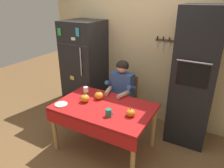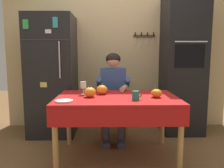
{
  "view_description": "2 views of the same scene",
  "coord_description": "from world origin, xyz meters",
  "px_view_note": "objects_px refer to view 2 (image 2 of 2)",
  "views": [
    {
      "loc": [
        1.39,
        -2.16,
        2.2
      ],
      "look_at": [
        0.06,
        0.23,
        1.04
      ],
      "focal_mm": 33.59,
      "sensor_mm": 36.0,
      "label": 1
    },
    {
      "loc": [
        -0.1,
        -2.49,
        1.24
      ],
      "look_at": [
        -0.05,
        0.29,
        0.86
      ],
      "focal_mm": 36.2,
      "sensor_mm": 36.0,
      "label": 2
    }
  ],
  "objects_px": {
    "pumpkin_small": "(90,92)",
    "seated_person": "(113,89)",
    "chair_behind_person": "(113,102)",
    "coffee_mug": "(136,95)",
    "wine_glass": "(83,85)",
    "serving_tray": "(64,101)",
    "dining_table": "(117,104)",
    "wall_oven": "(182,66)",
    "pumpkin_large": "(156,93)",
    "refrigerator": "(53,76)",
    "pumpkin_medium": "(102,90)"
  },
  "relations": [
    {
      "from": "pumpkin_small",
      "to": "seated_person",
      "type": "bearing_deg",
      "value": 65.42
    },
    {
      "from": "chair_behind_person",
      "to": "seated_person",
      "type": "xyz_separation_m",
      "value": [
        0.0,
        -0.19,
        0.23
      ]
    },
    {
      "from": "coffee_mug",
      "to": "wine_glass",
      "type": "xyz_separation_m",
      "value": [
        -0.6,
        0.33,
        0.06
      ]
    },
    {
      "from": "coffee_mug",
      "to": "pumpkin_small",
      "type": "distance_m",
      "value": 0.54
    },
    {
      "from": "serving_tray",
      "to": "dining_table",
      "type": "bearing_deg",
      "value": 24.67
    },
    {
      "from": "wall_oven",
      "to": "wine_glass",
      "type": "bearing_deg",
      "value": -151.9
    },
    {
      "from": "chair_behind_person",
      "to": "wine_glass",
      "type": "height_order",
      "value": "chair_behind_person"
    },
    {
      "from": "coffee_mug",
      "to": "dining_table",
      "type": "bearing_deg",
      "value": 136.67
    },
    {
      "from": "pumpkin_large",
      "to": "serving_tray",
      "type": "relative_size",
      "value": 0.67
    },
    {
      "from": "refrigerator",
      "to": "coffee_mug",
      "type": "distance_m",
      "value": 1.57
    },
    {
      "from": "dining_table",
      "to": "chair_behind_person",
      "type": "height_order",
      "value": "chair_behind_person"
    },
    {
      "from": "dining_table",
      "to": "serving_tray",
      "type": "bearing_deg",
      "value": -155.33
    },
    {
      "from": "pumpkin_medium",
      "to": "pumpkin_small",
      "type": "distance_m",
      "value": 0.22
    },
    {
      "from": "refrigerator",
      "to": "serving_tray",
      "type": "bearing_deg",
      "value": -71.09
    },
    {
      "from": "chair_behind_person",
      "to": "pumpkin_large",
      "type": "relative_size",
      "value": 7.49
    },
    {
      "from": "dining_table",
      "to": "coffee_mug",
      "type": "xyz_separation_m",
      "value": [
        0.2,
        -0.18,
        0.13
      ]
    },
    {
      "from": "dining_table",
      "to": "seated_person",
      "type": "height_order",
      "value": "seated_person"
    },
    {
      "from": "pumpkin_medium",
      "to": "pumpkin_small",
      "type": "height_order",
      "value": "same"
    },
    {
      "from": "refrigerator",
      "to": "serving_tray",
      "type": "xyz_separation_m",
      "value": [
        0.39,
        -1.14,
        -0.15
      ]
    },
    {
      "from": "wall_oven",
      "to": "coffee_mug",
      "type": "xyz_separation_m",
      "value": [
        -0.85,
        -1.11,
        -0.26
      ]
    },
    {
      "from": "chair_behind_person",
      "to": "coffee_mug",
      "type": "distance_m",
      "value": 1.04
    },
    {
      "from": "dining_table",
      "to": "pumpkin_medium",
      "type": "height_order",
      "value": "pumpkin_medium"
    },
    {
      "from": "seated_person",
      "to": "pumpkin_small",
      "type": "height_order",
      "value": "seated_person"
    },
    {
      "from": "chair_behind_person",
      "to": "pumpkin_large",
      "type": "xyz_separation_m",
      "value": [
        0.48,
        -0.84,
        0.28
      ]
    },
    {
      "from": "coffee_mug",
      "to": "pumpkin_medium",
      "type": "xyz_separation_m",
      "value": [
        -0.37,
        0.35,
        0.01
      ]
    },
    {
      "from": "wall_oven",
      "to": "dining_table",
      "type": "height_order",
      "value": "wall_oven"
    },
    {
      "from": "refrigerator",
      "to": "pumpkin_medium",
      "type": "xyz_separation_m",
      "value": [
        0.77,
        -0.72,
        -0.1
      ]
    },
    {
      "from": "dining_table",
      "to": "pumpkin_large",
      "type": "distance_m",
      "value": 0.47
    },
    {
      "from": "seated_person",
      "to": "wall_oven",
      "type": "bearing_deg",
      "value": 16.45
    },
    {
      "from": "seated_person",
      "to": "pumpkin_medium",
      "type": "bearing_deg",
      "value": -108.72
    },
    {
      "from": "coffee_mug",
      "to": "wine_glass",
      "type": "distance_m",
      "value": 0.69
    },
    {
      "from": "refrigerator",
      "to": "chair_behind_person",
      "type": "xyz_separation_m",
      "value": [
        0.92,
        -0.09,
        -0.39
      ]
    },
    {
      "from": "wall_oven",
      "to": "chair_behind_person",
      "type": "distance_m",
      "value": 1.21
    },
    {
      "from": "pumpkin_large",
      "to": "pumpkin_medium",
      "type": "xyz_separation_m",
      "value": [
        -0.63,
        0.21,
        0.01
      ]
    },
    {
      "from": "pumpkin_large",
      "to": "pumpkin_medium",
      "type": "height_order",
      "value": "pumpkin_medium"
    },
    {
      "from": "chair_behind_person",
      "to": "serving_tray",
      "type": "xyz_separation_m",
      "value": [
        -0.53,
        -1.05,
        0.24
      ]
    },
    {
      "from": "seated_person",
      "to": "wine_glass",
      "type": "relative_size",
      "value": 7.75
    },
    {
      "from": "dining_table",
      "to": "pumpkin_small",
      "type": "height_order",
      "value": "pumpkin_small"
    },
    {
      "from": "refrigerator",
      "to": "wine_glass",
      "type": "xyz_separation_m",
      "value": [
        0.55,
        -0.74,
        -0.05
      ]
    },
    {
      "from": "wine_glass",
      "to": "pumpkin_small",
      "type": "relative_size",
      "value": 1.17
    },
    {
      "from": "refrigerator",
      "to": "wine_glass",
      "type": "relative_size",
      "value": 11.2
    },
    {
      "from": "pumpkin_medium",
      "to": "serving_tray",
      "type": "relative_size",
      "value": 0.74
    },
    {
      "from": "wine_glass",
      "to": "pumpkin_large",
      "type": "xyz_separation_m",
      "value": [
        0.85,
        -0.19,
        -0.07
      ]
    },
    {
      "from": "dining_table",
      "to": "chair_behind_person",
      "type": "relative_size",
      "value": 1.51
    },
    {
      "from": "seated_person",
      "to": "serving_tray",
      "type": "relative_size",
      "value": 6.69
    },
    {
      "from": "pumpkin_large",
      "to": "serving_tray",
      "type": "height_order",
      "value": "pumpkin_large"
    },
    {
      "from": "dining_table",
      "to": "pumpkin_small",
      "type": "relative_size",
      "value": 10.18
    },
    {
      "from": "pumpkin_medium",
      "to": "pumpkin_small",
      "type": "bearing_deg",
      "value": -126.88
    },
    {
      "from": "seated_person",
      "to": "pumpkin_large",
      "type": "distance_m",
      "value": 0.81
    },
    {
      "from": "wall_oven",
      "to": "pumpkin_large",
      "type": "xyz_separation_m",
      "value": [
        -0.6,
        -0.97,
        -0.26
      ]
    }
  ]
}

